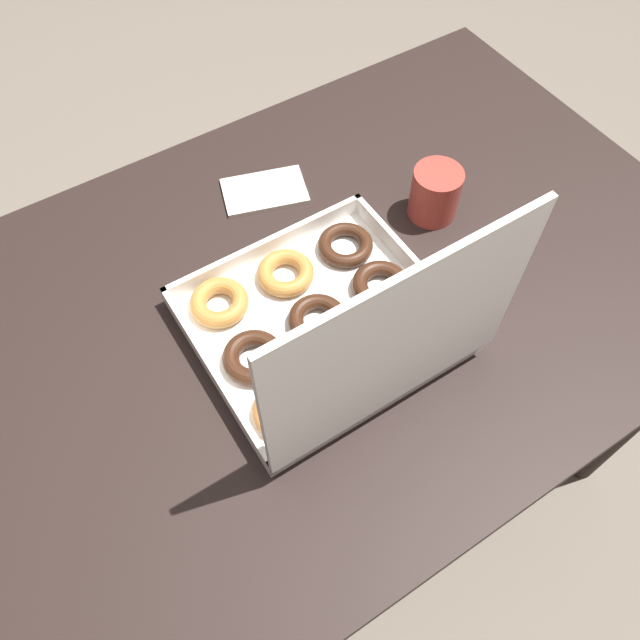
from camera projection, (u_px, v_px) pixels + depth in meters
ground_plane at (324, 467)px, 1.52m from camera, size 8.00×8.00×0.00m
dining_table at (326, 329)px, 0.98m from camera, size 1.15×0.77×0.75m
donut_box at (339, 327)px, 0.79m from camera, size 0.33×0.30×0.30m
coffee_mug at (435, 192)px, 0.93m from camera, size 0.07×0.07×0.08m
paper_napkin at (265, 191)px, 0.98m from camera, size 0.15×0.12×0.01m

